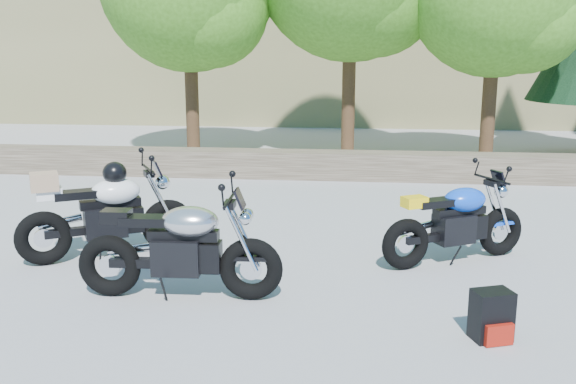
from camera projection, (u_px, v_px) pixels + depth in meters
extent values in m
plane|color=#939499|center=(259.00, 283.00, 6.64)|extent=(90.00, 90.00, 0.00)
cube|color=#483E30|center=(303.00, 165.00, 11.91)|extent=(22.00, 0.55, 0.50)
cylinder|color=#382314|center=(192.00, 89.00, 13.54)|extent=(0.28, 0.28, 3.02)
sphere|color=#396F18|center=(210.00, 9.00, 12.84)|extent=(2.38, 2.38, 2.38)
cylinder|color=#382314|center=(349.00, 81.00, 13.55)|extent=(0.28, 0.28, 3.36)
cylinder|color=#382314|center=(490.00, 95.00, 12.73)|extent=(0.28, 0.28, 2.91)
sphere|color=#396F18|center=(526.00, 13.00, 12.05)|extent=(2.29, 2.29, 2.29)
torus|color=black|center=(251.00, 269.00, 6.16)|extent=(0.62, 0.18, 0.62)
torus|color=black|center=(110.00, 266.00, 6.25)|extent=(0.62, 0.18, 0.62)
cylinder|color=silver|center=(251.00, 269.00, 6.16)|extent=(0.21, 0.05, 0.21)
cylinder|color=silver|center=(110.00, 266.00, 6.25)|extent=(0.21, 0.05, 0.21)
cube|color=black|center=(177.00, 256.00, 6.18)|extent=(0.47, 0.31, 0.35)
cube|color=black|center=(184.00, 235.00, 6.13)|extent=(0.68, 0.18, 0.10)
ellipsoid|color=silver|center=(190.00, 221.00, 6.09)|extent=(0.57, 0.39, 0.29)
cube|color=black|center=(146.00, 221.00, 6.12)|extent=(0.49, 0.23, 0.09)
cube|color=black|center=(116.00, 216.00, 6.13)|extent=(0.28, 0.20, 0.13)
cylinder|color=black|center=(230.00, 199.00, 6.02)|extent=(0.05, 0.64, 0.03)
sphere|color=silver|center=(246.00, 217.00, 6.04)|extent=(0.17, 0.17, 0.17)
torus|color=black|center=(168.00, 225.00, 7.67)|extent=(0.62, 0.44, 0.62)
torus|color=black|center=(44.00, 238.00, 7.14)|extent=(0.62, 0.44, 0.62)
cylinder|color=silver|center=(168.00, 225.00, 7.67)|extent=(0.21, 0.14, 0.21)
cylinder|color=silver|center=(44.00, 238.00, 7.14)|extent=(0.21, 0.14, 0.21)
cube|color=black|center=(105.00, 222.00, 7.37)|extent=(0.55, 0.48, 0.35)
cube|color=black|center=(110.00, 203.00, 7.35)|extent=(0.67, 0.47, 0.10)
ellipsoid|color=white|center=(116.00, 191.00, 7.35)|extent=(0.67, 0.60, 0.29)
cube|color=black|center=(77.00, 194.00, 7.18)|extent=(0.53, 0.42, 0.09)
cube|color=white|center=(49.00, 193.00, 7.06)|extent=(0.33, 0.30, 0.13)
cylinder|color=black|center=(149.00, 170.00, 7.44)|extent=(0.34, 0.57, 0.03)
sphere|color=silver|center=(163.00, 182.00, 7.54)|extent=(0.17, 0.17, 0.17)
ellipsoid|color=black|center=(115.00, 173.00, 7.30)|extent=(0.38, 0.38, 0.26)
cube|color=#997859|center=(44.00, 182.00, 7.02)|extent=(0.38, 0.36, 0.19)
torus|color=black|center=(500.00, 231.00, 7.48)|extent=(0.57, 0.40, 0.57)
torus|color=black|center=(405.00, 244.00, 7.00)|extent=(0.57, 0.40, 0.57)
cylinder|color=silver|center=(500.00, 231.00, 7.48)|extent=(0.19, 0.13, 0.20)
cylinder|color=silver|center=(405.00, 244.00, 7.00)|extent=(0.19, 0.13, 0.20)
cube|color=black|center=(454.00, 229.00, 7.21)|extent=(0.51, 0.44, 0.32)
cube|color=black|center=(459.00, 211.00, 7.19)|extent=(0.62, 0.42, 0.09)
ellipsoid|color=blue|center=(465.00, 200.00, 7.18)|extent=(0.62, 0.55, 0.27)
cube|color=black|center=(435.00, 203.00, 7.04)|extent=(0.49, 0.39, 0.08)
cube|color=yellow|center=(414.00, 202.00, 6.93)|extent=(0.31, 0.28, 0.12)
cylinder|color=black|center=(492.00, 179.00, 7.27)|extent=(0.31, 0.54, 0.03)
sphere|color=silver|center=(501.00, 191.00, 7.36)|extent=(0.16, 0.16, 0.16)
cube|color=black|center=(491.00, 315.00, 5.33)|extent=(0.37, 0.32, 0.43)
cube|color=maroon|center=(499.00, 335.00, 5.23)|extent=(0.25, 0.12, 0.18)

